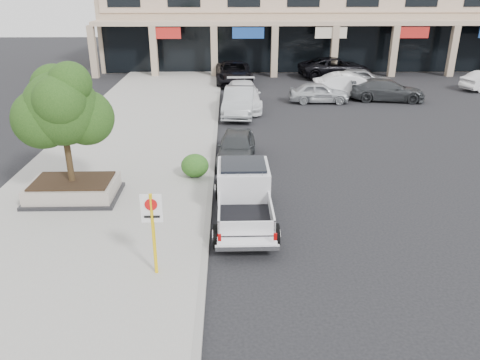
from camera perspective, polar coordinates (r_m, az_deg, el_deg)
name	(u,v)px	position (r m, az deg, el deg)	size (l,w,h in m)	color
ground	(256,235)	(14.79, 1.99, -6.70)	(120.00, 120.00, 0.00)	black
sidewalk	(121,166)	(20.72, -14.35, 1.70)	(8.00, 52.00, 0.15)	gray
curb	(213,165)	(20.19, -3.36, 1.85)	(0.20, 52.00, 0.15)	gray
strip_mall	(321,13)	(47.67, 9.87, 19.43)	(40.55, 12.43, 9.50)	tan
planter	(74,189)	(17.81, -19.63, -1.07)	(3.20, 2.20, 0.68)	black
planter_tree	(67,108)	(17.00, -20.35, 8.24)	(2.90, 2.55, 4.00)	black
no_parking_sign	(153,223)	(12.20, -10.60, -5.19)	(0.55, 0.09, 2.30)	yellow
hedge	(195,166)	(18.66, -5.52, 1.76)	(1.10, 0.99, 0.94)	#154B16
pickup_truck	(244,197)	(15.32, 0.51, -2.10)	(1.95, 5.27, 1.66)	silver
curb_car_a	(237,147)	(20.59, -0.43, 4.08)	(1.60, 3.97, 1.35)	#2F3234
curb_car_b	(239,102)	(28.24, -0.11, 9.55)	(1.72, 4.93, 1.62)	#A4A8AC
curb_car_c	(242,96)	(29.90, 0.30, 10.25)	(2.21, 5.43, 1.57)	white
curb_car_d	(234,73)	(37.76, -0.78, 12.96)	(2.77, 6.02, 1.67)	black
lot_car_a	(319,92)	(31.79, 9.59, 10.48)	(1.58, 3.94, 1.34)	#B0B3B8
lot_car_b	(351,86)	(33.63, 13.35, 11.14)	(1.77, 5.08, 1.67)	silver
lot_car_c	(387,90)	(33.40, 17.48, 10.42)	(2.00, 4.92, 1.43)	#2E3134
lot_car_d	(335,68)	(40.86, 11.50, 13.27)	(2.78, 6.02, 1.67)	black
lot_car_e	(361,78)	(36.85, 14.59, 11.89)	(1.80, 4.48, 1.53)	gray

